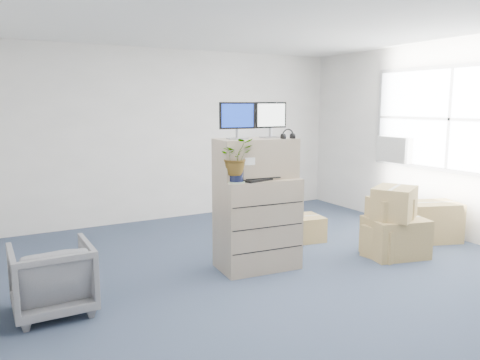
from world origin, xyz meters
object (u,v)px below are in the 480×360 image
office_chair (52,275)px  keyboard (260,179)px  monitor_left (237,118)px  potted_plant (236,162)px  monitor_right (271,118)px  water_bottle (266,167)px  filing_cabinet_lower (257,223)px

office_chair → keyboard: bearing=179.7°
monitor_left → potted_plant: 0.51m
potted_plant → monitor_right: bearing=19.0°
keyboard → potted_plant: bearing=169.5°
monitor_right → office_chair: (-2.49, -0.19, -1.39)m
water_bottle → potted_plant: (-0.48, -0.14, 0.11)m
monitor_left → keyboard: monitor_left is taller
filing_cabinet_lower → office_chair: size_ratio=1.48×
water_bottle → filing_cabinet_lower: bearing=-172.9°
filing_cabinet_lower → water_bottle: bearing=11.7°
monitor_right → water_bottle: (-0.09, -0.05, -0.57)m
filing_cabinet_lower → potted_plant: bearing=-155.6°
filing_cabinet_lower → water_bottle: size_ratio=4.38×
monitor_left → water_bottle: monitor_left is taller
filing_cabinet_lower → monitor_right: 1.24m
monitor_right → water_bottle: bearing=-151.7°
monitor_right → potted_plant: bearing=-162.7°
monitor_right → potted_plant: 0.76m
potted_plant → office_chair: bearing=179.8°
water_bottle → potted_plant: potted_plant is taller
potted_plant → office_chair: size_ratio=0.59×
monitor_left → potted_plant: bearing=-114.6°
monitor_left → office_chair: (-2.05, -0.19, -1.39)m
potted_plant → keyboard: bearing=2.6°
monitor_left → water_bottle: (0.35, -0.05, -0.57)m
filing_cabinet_lower → monitor_right: (0.22, 0.07, 1.22)m
water_bottle → keyboard: bearing=-141.5°
keyboard → monitor_left: bearing=123.8°
monitor_right → monitor_left: bearing=178.5°
office_chair → monitor_left: bearing=-175.2°
filing_cabinet_lower → monitor_left: monitor_left is taller
monitor_left → monitor_right: monitor_right is taller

